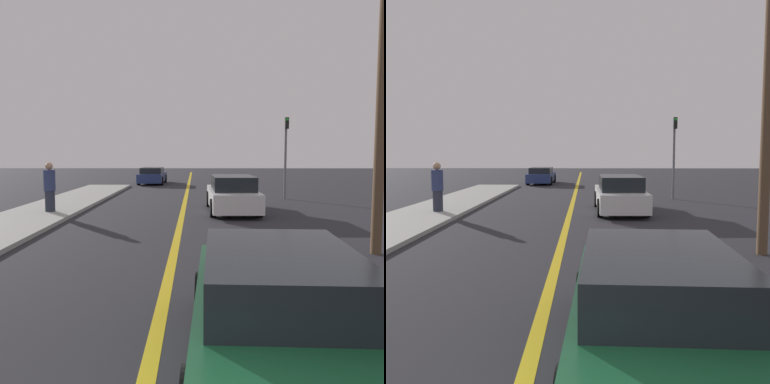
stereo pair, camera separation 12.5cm
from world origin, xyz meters
TOP-DOWN VIEW (x-y plane):
  - road_center_line at (0.00, 18.00)m, footprint 0.20×60.00m
  - sidewalk_left at (-5.29, 13.55)m, footprint 2.77×27.10m
  - car_near_right_lane at (1.37, 2.78)m, footprint 2.00×4.36m
  - car_ahead_center at (1.94, 14.95)m, footprint 1.95×4.82m
  - car_far_distant at (-2.68, 29.78)m, footprint 1.90×4.59m
  - pedestrian_far_standing at (-4.91, 14.06)m, footprint 0.42×0.42m
  - traffic_light at (4.93, 19.44)m, footprint 0.18×0.40m
  - utility_pole at (4.64, 8.00)m, footprint 0.24×0.24m

SIDE VIEW (x-z plane):
  - road_center_line at x=0.00m, z-range 0.00..0.01m
  - sidewalk_left at x=-5.29m, z-range 0.00..0.13m
  - car_far_distant at x=-2.68m, z-range -0.01..1.19m
  - car_near_right_lane at x=1.37m, z-range -0.02..1.32m
  - car_ahead_center at x=1.94m, z-range -0.03..1.39m
  - pedestrian_far_standing at x=-4.91m, z-range 0.12..1.94m
  - traffic_light at x=4.93m, z-range 0.46..4.46m
  - utility_pole at x=4.64m, z-range 0.00..7.78m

